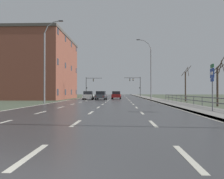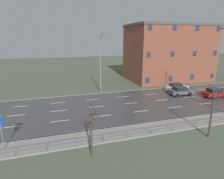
% 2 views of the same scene
% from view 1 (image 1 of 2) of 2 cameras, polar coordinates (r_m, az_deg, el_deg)
% --- Properties ---
extents(ground_plane, '(160.00, 160.00, 0.12)m').
position_cam_1_polar(ground_plane, '(51.22, -0.22, -2.26)').
color(ground_plane, '#4C5642').
extents(road_asphalt_strip, '(14.00, 120.00, 0.03)m').
position_cam_1_polar(road_asphalt_strip, '(63.20, 0.22, -1.88)').
color(road_asphalt_strip, '#3D3D3F').
rests_on(road_asphalt_strip, ground).
extents(sidewalk_right, '(3.00, 120.00, 0.12)m').
position_cam_1_polar(sidewalk_right, '(63.50, 7.84, -1.82)').
color(sidewalk_right, gray).
rests_on(sidewalk_right, ground).
extents(guardrail, '(0.07, 33.48, 1.00)m').
position_cam_1_polar(guardrail, '(25.11, 20.22, -2.25)').
color(guardrail, '#515459').
rests_on(guardrail, ground).
extents(street_lamp_midground, '(2.73, 0.24, 11.04)m').
position_cam_1_polar(street_lamp_midground, '(42.99, 9.28, 4.68)').
color(street_lamp_midground, slate).
rests_on(street_lamp_midground, ground).
extents(street_lamp_left_bank, '(2.47, 0.24, 10.55)m').
position_cam_1_polar(street_lamp_left_bank, '(30.92, -15.90, 6.34)').
color(street_lamp_left_bank, slate).
rests_on(street_lamp_left_bank, ground).
extents(highway_sign, '(0.09, 0.68, 3.40)m').
position_cam_1_polar(highway_sign, '(17.55, 23.32, 1.83)').
color(highway_sign, slate).
rests_on(highway_sign, ground).
extents(traffic_signal_right, '(4.81, 0.36, 5.84)m').
position_cam_1_polar(traffic_signal_right, '(69.05, 5.95, 1.56)').
color(traffic_signal_right, '#38383A').
rests_on(traffic_signal_right, ground).
extents(traffic_signal_left, '(4.72, 0.36, 5.67)m').
position_cam_1_polar(traffic_signal_left, '(68.02, -5.61, 1.36)').
color(traffic_signal_left, '#38383A').
rests_on(traffic_signal_left, ground).
extents(car_far_right, '(1.99, 4.18, 1.57)m').
position_cam_1_polar(car_far_right, '(42.33, -2.68, -1.45)').
color(car_far_right, '#474C51').
rests_on(car_far_right, ground).
extents(car_far_left, '(1.93, 4.15, 1.57)m').
position_cam_1_polar(car_far_left, '(47.01, 1.08, -1.36)').
color(car_far_left, maroon).
rests_on(car_far_left, ground).
extents(car_near_right, '(1.89, 4.13, 1.57)m').
position_cam_1_polar(car_near_right, '(43.43, -5.79, -1.42)').
color(car_near_right, silver).
rests_on(car_near_right, ground).
extents(brick_building, '(11.53, 19.30, 12.87)m').
position_cam_1_polar(brick_building, '(50.56, -16.86, 5.12)').
color(brick_building, brown).
rests_on(brick_building, ground).
extents(bare_tree_near, '(1.02, 1.73, 5.20)m').
position_cam_1_polar(bare_tree_near, '(25.63, 24.49, 1.50)').
color(bare_tree_near, '#423328').
rests_on(bare_tree_near, ground).
extents(bare_tree_mid, '(1.36, 1.54, 5.47)m').
position_cam_1_polar(bare_tree_mid, '(37.04, 17.55, 1.11)').
color(bare_tree_mid, '#423328').
rests_on(bare_tree_mid, ground).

